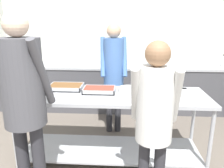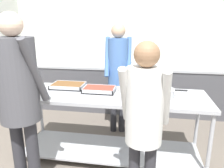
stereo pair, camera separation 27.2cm
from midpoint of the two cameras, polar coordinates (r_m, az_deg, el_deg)
name	(u,v)px [view 1 (the left image)]	position (r m, az deg, el deg)	size (l,w,h in m)	color
wall_rear	(118,42)	(4.61, -0.21, 10.81)	(4.85, 0.06, 2.65)	silver
back_counter	(117,87)	(4.40, -0.52, -0.95)	(4.69, 0.65, 0.91)	#4C4C51
serving_counter	(112,116)	(2.75, -2.98, -8.30)	(2.32, 0.74, 0.88)	#ADAFB5
serving_tray_roast	(66,87)	(2.94, -14.50, -0.80)	(0.43, 0.31, 0.05)	#ADAFB5
serving_tray_vegetables	(99,90)	(2.74, -6.20, -1.61)	(0.39, 0.27, 0.05)	#ADAFB5
plate_stack	(129,90)	(2.71, 1.54, -1.61)	(0.27, 0.27, 0.06)	white
sauce_pan	(162,90)	(2.66, 10.02, -1.73)	(0.44, 0.30, 0.09)	#ADAFB5
guest_serving_left	(23,93)	(2.11, -25.64, -2.23)	(0.49, 0.38, 1.81)	#2D2D33
guest_serving_right	(155,111)	(1.89, 7.04, -7.12)	(0.44, 0.34, 1.58)	#2D2D33
cook_behind_counter	(114,67)	(3.32, -1.91, 4.56)	(0.43, 0.36, 1.71)	#2D2D33
water_bottle	(223,61)	(4.65, 25.50, 5.44)	(0.07, 0.07, 0.22)	silver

